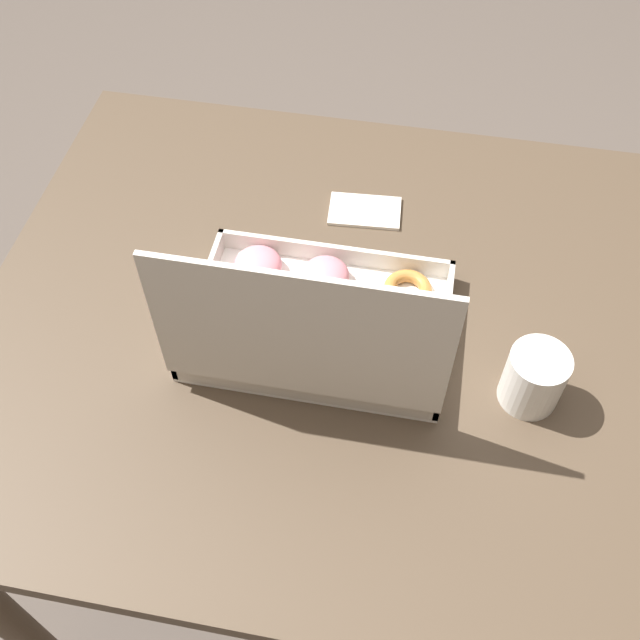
# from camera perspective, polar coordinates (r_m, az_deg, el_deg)

# --- Properties ---
(ground_plane) EXTENTS (8.00, 8.00, 0.00)m
(ground_plane) POSITION_cam_1_polar(r_m,az_deg,el_deg) (1.81, -0.09, -14.45)
(ground_plane) COLOR #564C44
(dining_table) EXTENTS (1.03, 0.94, 0.77)m
(dining_table) POSITION_cam_1_polar(r_m,az_deg,el_deg) (1.22, -0.12, -2.65)
(dining_table) COLOR #4C3D2D
(dining_table) RESTS_ON ground_plane
(donut_box) EXTENTS (0.38, 0.27, 0.28)m
(donut_box) POSITION_cam_1_polar(r_m,az_deg,el_deg) (1.07, -0.07, -0.20)
(donut_box) COLOR white
(donut_box) RESTS_ON dining_table
(coffee_mug) EXTENTS (0.08, 0.08, 0.09)m
(coffee_mug) POSITION_cam_1_polar(r_m,az_deg,el_deg) (1.06, 16.00, -4.23)
(coffee_mug) COLOR white
(coffee_mug) RESTS_ON dining_table
(paper_napkin) EXTENTS (0.13, 0.08, 0.01)m
(paper_napkin) POSITION_cam_1_polar(r_m,az_deg,el_deg) (1.28, 3.43, 8.29)
(paper_napkin) COLOR silver
(paper_napkin) RESTS_ON dining_table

